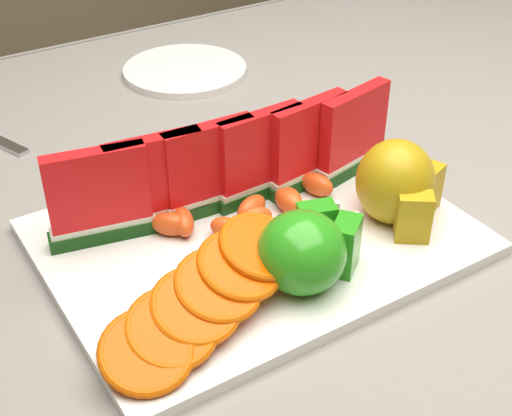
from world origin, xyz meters
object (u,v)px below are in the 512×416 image
Objects in this scene: pear_cluster at (398,184)px; side_plate at (185,70)px; apple_cluster at (307,250)px; platter at (255,237)px.

pear_cluster is 0.50× the size of side_plate.
apple_cluster is at bearing -105.01° from side_plate.
platter is 0.42m from side_plate.
side_plate is at bearing 71.94° from platter.
pear_cluster is 0.45m from side_plate.
platter is at bearing 90.57° from apple_cluster.
platter is 3.54× the size of apple_cluster.
platter is 0.15m from pear_cluster.
pear_cluster is at bearing 13.26° from apple_cluster.
platter is at bearing -108.06° from side_plate.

